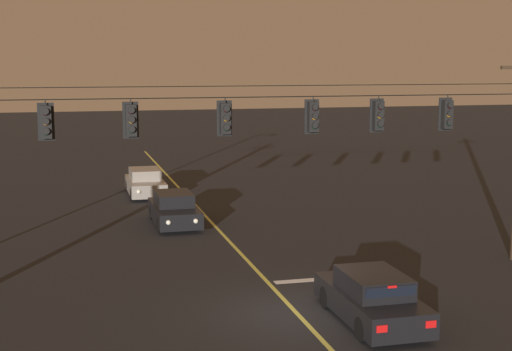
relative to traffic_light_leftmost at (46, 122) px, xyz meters
name	(u,v)px	position (x,y,z in m)	size (l,w,h in m)	color
ground_plane	(297,313)	(6.63, -3.59, -5.22)	(180.00, 180.00, 0.00)	black
lane_centre_stripe	(225,237)	(6.63, 6.02, -5.22)	(0.14, 60.00, 0.01)	#D1C64C
stop_bar_paint	(325,279)	(8.53, -0.58, -5.22)	(3.40, 0.36, 0.01)	silver
signal_span_assembly	(264,163)	(6.63, 0.02, -1.43)	(20.31, 0.32, 7.28)	#38281C
traffic_light_leftmost	(46,122)	(0.00, 0.00, 0.00)	(0.48, 0.41, 1.22)	black
traffic_light_left_inner	(131,120)	(2.48, 0.00, 0.00)	(0.48, 0.41, 1.22)	black
traffic_light_centre	(225,119)	(5.39, 0.00, 0.00)	(0.48, 0.41, 1.22)	black
traffic_light_right_inner	(313,117)	(8.27, 0.00, 0.00)	(0.48, 0.41, 1.22)	black
traffic_light_rightmost	(378,116)	(10.52, 0.00, 0.00)	(0.48, 0.41, 1.22)	black
traffic_light_far_right	(447,114)	(13.02, 0.00, 0.00)	(0.48, 0.41, 1.22)	black
car_waiting_near_lane	(372,298)	(8.39, -4.71, -4.57)	(1.80, 4.33, 1.39)	black
car_oncoming_lead	(174,210)	(5.01, 8.87, -4.57)	(1.80, 4.42, 1.39)	black
car_oncoming_trailing	(145,183)	(4.57, 16.42, -4.57)	(1.80, 4.42, 1.39)	gray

